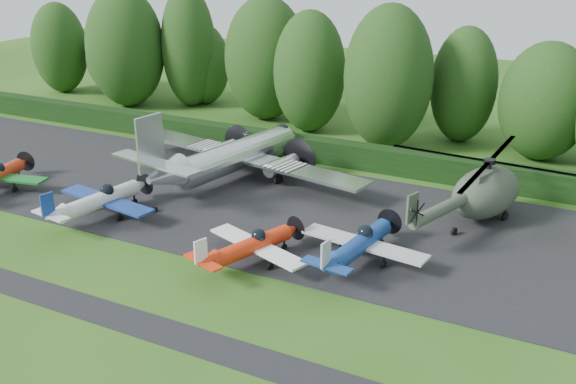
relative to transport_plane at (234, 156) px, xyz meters
The scene contains 19 objects.
ground 13.99m from the transport_plane, 80.95° to the right, with size 160.00×160.00×0.00m, color #214D15.
apron 4.72m from the transport_plane, 59.33° to the right, with size 70.00×18.00×0.01m, color black.
taxiway_verge 19.90m from the transport_plane, 83.68° to the right, with size 70.00×2.00×0.00m, color black.
hedgerow 7.90m from the transport_plane, 73.43° to the left, with size 90.00×1.60×2.00m, color black.
transport_plane is the anchor object (origin of this frame).
light_plane_white 11.29m from the transport_plane, 112.75° to the right, with size 8.05×8.46×3.09m.
light_plane_orange 14.24m from the transport_plane, 54.94° to the right, with size 7.27×7.64×2.79m.
light_plane_blue 16.37m from the transport_plane, 32.37° to the right, with size 7.84×8.25×3.01m.
helicopter 19.12m from the transport_plane, ahead, with size 13.43×15.72×4.33m.
tree_1 15.96m from the transport_plane, 92.58° to the left, with size 6.99×6.99×11.76m.
tree_2 26.69m from the transport_plane, 38.54° to the left, with size 7.66×7.66×10.10m.
tree_3 39.83m from the transport_plane, 153.42° to the left, with size 6.62×6.62×10.89m.
tree_4 26.29m from the transport_plane, 128.45° to the left, with size 5.83×5.83×9.13m.
tree_5 28.60m from the transport_plane, 146.11° to the left, with size 8.64×8.64×13.16m.
tree_8 23.22m from the transport_plane, 54.24° to the left, with size 6.05×6.05×10.70m.
tree_9 19.53m from the transport_plane, 110.78° to the left, with size 8.50×8.50×12.70m.
tree_10 34.65m from the transport_plane, 145.26° to the left, with size 7.09×7.09×8.80m.
tree_11 16.27m from the transport_plane, 60.06° to the left, with size 7.90×7.90×12.86m.
tree_13 25.85m from the transport_plane, 132.18° to the left, with size 6.05×6.05×13.32m.
Camera 1 is at (22.98, -26.97, 17.75)m, focal length 40.00 mm.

